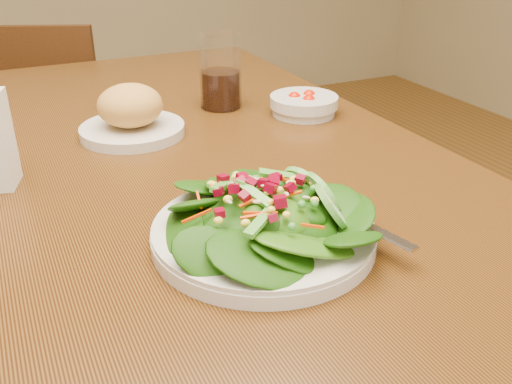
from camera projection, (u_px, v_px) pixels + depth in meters
dining_table at (157, 219)px, 0.93m from camera, size 0.90×1.40×0.75m
chair_far at (57, 142)px, 1.83m from camera, size 0.49×0.49×0.82m
salad_plate at (271, 219)px, 0.66m from camera, size 0.27×0.26×0.08m
bread_plate at (131, 115)px, 0.97m from camera, size 0.18×0.18×0.09m
tomato_bowl at (304, 104)px, 1.08m from camera, size 0.13×0.13×0.04m
drinking_glass at (221, 76)px, 1.10m from camera, size 0.08×0.08×0.14m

